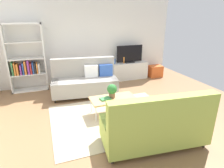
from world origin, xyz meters
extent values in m
plane|color=#936B47|center=(0.00, 0.00, 0.00)|extent=(7.68, 7.68, 0.00)
cube|color=white|center=(0.00, 2.80, 1.45)|extent=(6.40, 0.12, 2.90)
cube|color=beige|center=(-0.05, -0.12, 0.01)|extent=(2.90, 2.20, 0.01)
cube|color=gray|center=(-0.40, 1.43, 0.32)|extent=(1.99, 1.08, 0.44)
cube|color=gray|center=(-0.36, 1.75, 0.82)|extent=(1.91, 0.44, 0.56)
cube|color=gray|center=(0.44, 1.32, 0.43)|extent=(0.31, 0.86, 0.22)
cube|color=gray|center=(-1.25, 1.54, 0.43)|extent=(0.31, 0.86, 0.22)
cylinder|color=black|center=(0.42, 0.98, 0.05)|extent=(0.05, 0.05, 0.10)
cylinder|color=black|center=(-1.31, 1.20, 0.05)|extent=(0.05, 0.05, 0.10)
cylinder|color=black|center=(0.50, 1.65, 0.05)|extent=(0.05, 0.05, 0.10)
cylinder|color=black|center=(-1.22, 1.88, 0.05)|extent=(0.05, 0.05, 0.10)
cube|color=#3359B2|center=(0.28, 1.48, 0.72)|extent=(0.41, 0.19, 0.36)
cube|color=white|center=(-0.17, 1.54, 0.72)|extent=(0.41, 0.19, 0.36)
cube|color=#A3BC4C|center=(0.30, -1.27, 0.32)|extent=(1.98, 1.04, 0.44)
cube|color=#A3BC4C|center=(0.26, -1.59, 0.82)|extent=(1.91, 0.41, 0.56)
cube|color=#A3BC4C|center=(-0.55, -1.18, 0.43)|extent=(0.29, 0.86, 0.22)
cube|color=#A3BC4C|center=(1.14, -1.36, 0.43)|extent=(0.29, 0.86, 0.22)
cylinder|color=black|center=(-0.53, -0.84, 0.05)|extent=(0.05, 0.05, 0.10)
cylinder|color=black|center=(1.20, -1.03, 0.05)|extent=(0.05, 0.05, 0.10)
cylinder|color=black|center=(-0.60, -1.51, 0.05)|extent=(0.05, 0.05, 0.10)
cylinder|color=black|center=(1.13, -1.70, 0.05)|extent=(0.05, 0.05, 0.10)
cube|color=#288C4C|center=(-0.38, -1.34, 0.72)|extent=(0.41, 0.18, 0.36)
cube|color=#3359B2|center=(0.06, -1.39, 0.72)|extent=(0.41, 0.18, 0.36)
cube|color=tan|center=(0.00, 0.08, 0.40)|extent=(1.10, 0.56, 0.04)
cylinder|color=silver|center=(-0.50, 0.31, 0.19)|extent=(0.02, 0.02, 0.38)
cylinder|color=silver|center=(0.50, 0.31, 0.19)|extent=(0.02, 0.02, 0.38)
cylinder|color=silver|center=(-0.50, -0.15, 0.19)|extent=(0.02, 0.02, 0.38)
cylinder|color=silver|center=(0.50, -0.15, 0.19)|extent=(0.02, 0.02, 0.38)
cube|color=silver|center=(1.52, 2.46, 0.32)|extent=(1.40, 0.44, 0.64)
cube|color=black|center=(1.52, 2.44, 0.66)|extent=(0.36, 0.20, 0.04)
cube|color=black|center=(1.52, 2.44, 0.98)|extent=(1.00, 0.05, 0.60)
cube|color=white|center=(-2.51, 2.48, 1.05)|extent=(0.04, 0.36, 2.10)
cube|color=white|center=(-1.45, 2.48, 1.05)|extent=(0.04, 0.36, 2.10)
cube|color=white|center=(-1.98, 2.48, 2.08)|extent=(1.10, 0.36, 0.04)
cube|color=white|center=(-1.98, 2.48, 0.02)|extent=(1.10, 0.36, 0.04)
cube|color=white|center=(-1.98, 2.48, 0.55)|extent=(1.02, 0.36, 0.03)
cube|color=white|center=(-1.98, 2.48, 1.05)|extent=(1.02, 0.36, 0.03)
cube|color=white|center=(-1.98, 2.48, 1.55)|extent=(1.02, 0.36, 0.03)
cube|color=#3F8C4C|center=(-2.41, 2.48, 0.78)|extent=(0.04, 0.29, 0.43)
cube|color=orange|center=(-2.35, 2.48, 0.76)|extent=(0.04, 0.29, 0.38)
cube|color=orange|center=(-2.28, 2.48, 0.74)|extent=(0.06, 0.29, 0.34)
cube|color=purple|center=(-2.18, 2.48, 0.72)|extent=(0.04, 0.29, 0.31)
cube|color=#3359B2|center=(-2.11, 2.48, 0.75)|extent=(0.04, 0.29, 0.36)
cube|color=orange|center=(-2.05, 2.48, 0.77)|extent=(0.06, 0.29, 0.42)
cube|color=purple|center=(-1.96, 2.48, 0.78)|extent=(0.06, 0.29, 0.44)
cube|color=red|center=(-1.89, 2.48, 0.74)|extent=(0.04, 0.29, 0.34)
cube|color=#3359B2|center=(-1.83, 2.48, 0.74)|extent=(0.04, 0.29, 0.36)
cube|color=#262626|center=(-1.77, 2.48, 0.73)|extent=(0.05, 0.29, 0.34)
cube|color=orange|center=(-1.71, 2.48, 0.73)|extent=(0.04, 0.29, 0.32)
cube|color=silver|center=(-1.65, 2.48, 0.72)|extent=(0.05, 0.29, 0.31)
cube|color=orange|center=(2.62, 2.36, 0.22)|extent=(0.52, 0.40, 0.44)
cylinder|color=brown|center=(-0.02, 0.12, 0.48)|extent=(0.15, 0.15, 0.12)
sphere|color=#2D7233|center=(-0.02, 0.12, 0.64)|extent=(0.24, 0.24, 0.24)
cube|color=#3F8C4C|center=(-0.21, 0.07, 0.44)|extent=(0.26, 0.21, 0.03)
cylinder|color=#4C72B2|center=(0.94, 2.51, 0.72)|extent=(0.11, 0.11, 0.17)
cylinder|color=silver|center=(1.11, 2.51, 0.70)|extent=(0.11, 0.11, 0.13)
cylinder|color=orange|center=(1.29, 2.42, 0.75)|extent=(0.05, 0.05, 0.23)
camera|label=1|loc=(-1.47, -3.86, 2.31)|focal=30.43mm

